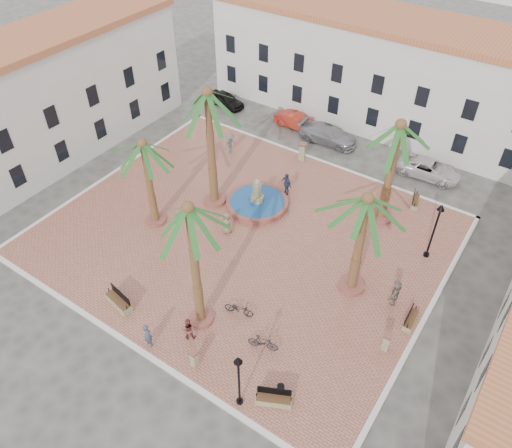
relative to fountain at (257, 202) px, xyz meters
The scene contains 36 objects.
ground 3.34m from the fountain, 71.86° to the right, with size 120.00×120.00×0.00m, color #56544F.
plaza 3.33m from the fountain, 71.86° to the right, with size 26.00×22.00×0.15m, color #AA6350.
kerb_n 7.93m from the fountain, 82.53° to the left, with size 26.30×0.30×0.16m, color silver.
kerb_s 14.19m from the fountain, 85.84° to the right, with size 26.30×0.30×0.16m, color silver.
kerb_e 14.38m from the fountain, 12.63° to the right, with size 0.30×22.30×0.16m, color silver.
kerb_w 12.38m from the fountain, 165.28° to the right, with size 0.30×22.30×0.16m, color silver.
building_north 17.42m from the fountain, 86.50° to the left, with size 30.40×7.40×9.50m.
building_west 18.80m from the fountain, behind, with size 6.40×24.40×10.00m.
fountain is the anchor object (origin of this frame).
palm_nw 8.32m from the fountain, 154.06° to the right, with size 5.42×5.42×9.31m.
palm_sw 9.28m from the fountain, 131.86° to the right, with size 4.65×4.65×6.87m.
palm_s 13.30m from the fountain, 73.21° to the right, with size 4.70×4.70×8.90m.
palm_e 11.57m from the fountain, 19.65° to the right, with size 5.26×5.26×7.45m.
palm_ne 11.11m from the fountain, 25.10° to the left, with size 5.52×5.52×8.07m.
bench_s 12.61m from the fountain, 97.18° to the right, with size 2.08×0.96×1.06m.
bench_se 15.79m from the fountain, 52.87° to the right, with size 1.91×1.32×0.98m.
bench_e 13.97m from the fountain, 16.19° to the right, with size 0.58×1.67×0.87m.
bench_ne 11.77m from the fountain, 34.97° to the left, with size 0.88×1.69×0.85m.
lamppost_s 15.96m from the fountain, 59.12° to the right, with size 0.43×0.43×4.00m.
lamppost_e 12.71m from the fountain, ahead, with size 0.48×0.48×4.41m.
bollard_se 14.04m from the fountain, 69.76° to the right, with size 0.47×0.47×1.24m.
bollard_n 7.08m from the fountain, 92.26° to the left, with size 0.67×0.67×1.55m.
bollard_e 14.44m from the fountain, 26.52° to the right, with size 0.52×0.52×1.29m.
litter_bin 15.36m from the fountain, 51.43° to the right, with size 0.39×0.39×0.76m, color black.
cyclist_a 13.68m from the fountain, 82.10° to the right, with size 0.62×0.41×1.71m, color #384051.
bicycle_a 10.19m from the fountain, 62.01° to the right, with size 0.63×1.80×0.95m, color black.
cyclist_b 12.43m from the fountain, 74.06° to the right, with size 0.75×0.59×1.55m, color brown.
bicycle_b 12.54m from the fountain, 54.47° to the right, with size 0.50×1.76×1.06m, color black.
pedestrian_fountain_a 3.68m from the fountain, 90.82° to the right, with size 0.84×0.55×1.72m, color #7B694B.
pedestrian_fountain_b 2.70m from the fountain, 67.11° to the left, with size 1.09×0.46×1.86m, color #313856.
pedestrian_north 7.40m from the fountain, 141.95° to the left, with size 1.17×0.67×1.81m, color #57565C.
pedestrian_east 12.37m from the fountain, 14.06° to the right, with size 1.67×0.53×1.80m, color gray.
car_black 15.79m from the fountain, 135.17° to the left, with size 1.58×3.94×1.34m, color black.
car_red 11.99m from the fountain, 106.91° to the left, with size 1.41×4.05×1.34m, color red.
car_silver 10.91m from the fountain, 89.48° to the left, with size 2.12×5.22×1.51m, color #97969E.
car_white 14.27m from the fountain, 50.06° to the left, with size 2.30×4.99×1.39m, color silver.
Camera 1 is at (15.02, -20.63, 23.81)m, focal length 35.00 mm.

